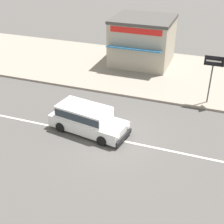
# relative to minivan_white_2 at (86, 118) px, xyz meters

# --- Properties ---
(ground_plane) EXTENTS (160.00, 160.00, 0.00)m
(ground_plane) POSITION_rel_minivan_white_2_xyz_m (1.39, -0.32, -0.84)
(ground_plane) COLOR #4C4947
(lane_centre_stripe) EXTENTS (50.40, 0.14, 0.01)m
(lane_centre_stripe) POSITION_rel_minivan_white_2_xyz_m (1.39, -0.32, -0.84)
(lane_centre_stripe) COLOR silver
(lane_centre_stripe) RESTS_ON ground
(kerb_strip) EXTENTS (68.00, 10.00, 0.15)m
(kerb_strip) POSITION_rel_minivan_white_2_xyz_m (1.39, 9.92, -0.77)
(kerb_strip) COLOR gray
(kerb_strip) RESTS_ON ground
(minivan_white_2) EXTENTS (4.89, 2.47, 1.56)m
(minivan_white_2) POSITION_rel_minivan_white_2_xyz_m (0.00, 0.00, 0.00)
(minivan_white_2) COLOR white
(minivan_white_2) RESTS_ON ground
(arrow_signboard) EXTENTS (1.53, 0.71, 3.33)m
(arrow_signboard) POSITION_rel_minivan_white_2_xyz_m (6.93, 5.79, 2.11)
(arrow_signboard) COLOR #4C4C51
(arrow_signboard) RESTS_ON kerb_strip
(shopfront_corner_warung) EXTENTS (5.02, 5.50, 3.94)m
(shopfront_corner_warung) POSITION_rel_minivan_white_2_xyz_m (0.19, 11.60, 1.28)
(shopfront_corner_warung) COLOR #B2A893
(shopfront_corner_warung) RESTS_ON kerb_strip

